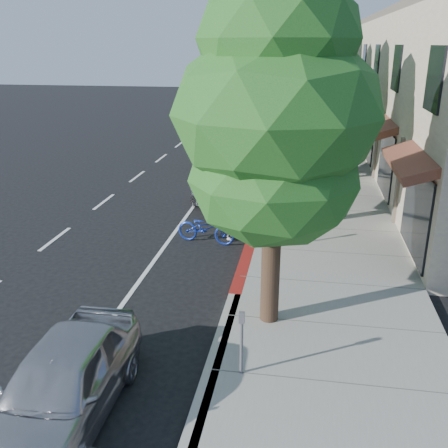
% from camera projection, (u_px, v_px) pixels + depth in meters
% --- Properties ---
extents(ground, '(120.00, 120.00, 0.00)m').
position_uv_depth(ground, '(240.00, 281.00, 13.00)').
color(ground, black).
rests_on(ground, ground).
extents(sidewalk, '(4.60, 56.00, 0.15)m').
position_uv_depth(sidewalk, '(324.00, 196.00, 20.04)').
color(sidewalk, gray).
rests_on(sidewalk, ground).
extents(curb, '(0.30, 56.00, 0.15)m').
position_uv_depth(curb, '(266.00, 193.00, 20.39)').
color(curb, '#9E998E').
rests_on(curb, ground).
extents(curb_red_segment, '(0.32, 4.00, 0.15)m').
position_uv_depth(curb_red_segment, '(245.00, 263.00, 13.90)').
color(curb_red_segment, maroon).
rests_on(curb_red_segment, ground).
extents(street_tree_0, '(4.04, 4.04, 7.14)m').
position_uv_depth(street_tree_0, '(276.00, 119.00, 9.48)').
color(street_tree_0, black).
rests_on(street_tree_0, ground).
extents(street_tree_1, '(4.18, 4.18, 7.11)m').
position_uv_depth(street_tree_1, '(289.00, 93.00, 15.06)').
color(street_tree_1, black).
rests_on(street_tree_1, ground).
extents(street_tree_2, '(4.84, 4.84, 7.53)m').
position_uv_depth(street_tree_2, '(295.00, 75.00, 20.57)').
color(street_tree_2, black).
rests_on(street_tree_2, ground).
extents(street_tree_3, '(4.55, 4.55, 7.37)m').
position_uv_depth(street_tree_3, '(299.00, 70.00, 26.15)').
color(street_tree_3, black).
rests_on(street_tree_3, ground).
extents(street_tree_4, '(4.73, 4.73, 7.92)m').
position_uv_depth(street_tree_4, '(302.00, 59.00, 31.59)').
color(street_tree_4, black).
rests_on(street_tree_4, ground).
extents(street_tree_5, '(4.74, 4.74, 7.47)m').
position_uv_depth(street_tree_5, '(303.00, 61.00, 37.27)').
color(street_tree_5, black).
rests_on(street_tree_5, ground).
extents(cyclist, '(0.50, 0.67, 1.69)m').
position_uv_depth(cyclist, '(231.00, 213.00, 15.60)').
color(cyclist, white).
rests_on(cyclist, ground).
extents(bicycle, '(1.92, 0.95, 0.97)m').
position_uv_depth(bicycle, '(206.00, 228.00, 15.37)').
color(bicycle, '#16309D').
rests_on(bicycle, ground).
extents(silver_suv, '(3.56, 6.38, 1.69)m').
position_uv_depth(silver_suv, '(229.00, 173.00, 20.37)').
color(silver_suv, '#9B9B9F').
rests_on(silver_suv, ground).
extents(dark_sedan, '(1.73, 4.21, 1.36)m').
position_uv_depth(dark_sedan, '(268.00, 147.00, 26.29)').
color(dark_sedan, '#212427').
rests_on(dark_sedan, ground).
extents(white_pickup, '(2.84, 5.78, 1.62)m').
position_uv_depth(white_pickup, '(239.00, 139.00, 27.74)').
color(white_pickup, silver).
rests_on(white_pickup, ground).
extents(dark_suv_far, '(2.01, 4.98, 1.70)m').
position_uv_depth(dark_suv_far, '(265.00, 121.00, 34.04)').
color(dark_suv_far, black).
rests_on(dark_suv_far, ground).
extents(near_car_a, '(1.67, 4.08, 1.39)m').
position_uv_depth(near_car_a, '(62.00, 384.00, 7.99)').
color(near_car_a, '#ADACB1').
rests_on(near_car_a, ground).
extents(pedestrian, '(1.10, 0.99, 1.86)m').
position_uv_depth(pedestrian, '(344.00, 157.00, 22.20)').
color(pedestrian, black).
rests_on(pedestrian, sidewalk).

